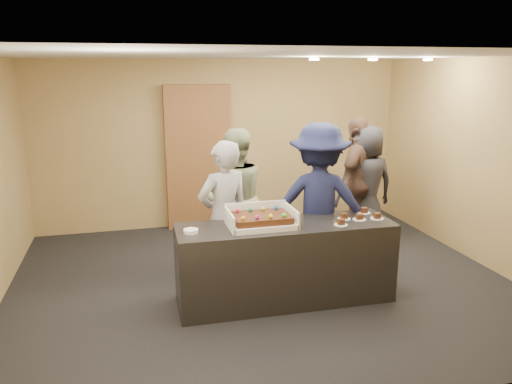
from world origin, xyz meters
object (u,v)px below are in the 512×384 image
at_px(cake_box, 261,221).
at_px(serving_counter, 285,263).
at_px(plate_stack, 191,231).
at_px(person_server_grey, 224,217).
at_px(person_navy_man, 319,204).
at_px(storage_cabinet, 198,158).
at_px(person_brown_extra, 357,181).
at_px(sheet_cake, 261,218).
at_px(person_sage_man, 234,199).
at_px(person_dark_suit, 365,185).

bearing_deg(cake_box, serving_counter, -5.40).
relative_size(plate_stack, person_server_grey, 0.09).
bearing_deg(person_server_grey, person_navy_man, 160.68).
height_order(storage_cabinet, cake_box, storage_cabinet).
bearing_deg(cake_box, person_brown_extra, 39.22).
height_order(storage_cabinet, person_navy_man, storage_cabinet).
bearing_deg(sheet_cake, person_server_grey, 125.59).
relative_size(cake_box, person_brown_extra, 0.38).
distance_m(sheet_cake, person_brown_extra, 2.45).
distance_m(storage_cabinet, cake_box, 2.95).
distance_m(serving_counter, cake_box, 0.57).
xyz_separation_m(storage_cabinet, person_navy_man, (1.09, -2.51, -0.18)).
bearing_deg(storage_cabinet, person_brown_extra, -33.22).
xyz_separation_m(storage_cabinet, plate_stack, (-0.52, -2.99, -0.24)).
bearing_deg(plate_stack, cake_box, 3.96).
bearing_deg(sheet_cake, cake_box, 89.03).
distance_m(storage_cabinet, sheet_cake, 2.97).
height_order(cake_box, person_sage_man, person_sage_man).
distance_m(sheet_cake, person_dark_suit, 2.52).
bearing_deg(cake_box, storage_cabinet, 94.81).
height_order(cake_box, person_server_grey, person_server_grey).
relative_size(sheet_cake, person_brown_extra, 0.32).
xyz_separation_m(cake_box, person_sage_man, (-0.05, 1.12, -0.03)).
distance_m(person_server_grey, person_dark_suit, 2.56).
bearing_deg(serving_counter, person_sage_man, 106.96).
distance_m(cake_box, sheet_cake, 0.06).
relative_size(serving_counter, plate_stack, 15.52).
bearing_deg(sheet_cake, person_brown_extra, 39.69).
xyz_separation_m(plate_stack, person_server_grey, (0.44, 0.48, -0.03)).
xyz_separation_m(cake_box, person_server_grey, (-0.32, 0.42, -0.05)).
bearing_deg(person_sage_man, sheet_cake, 81.03).
height_order(storage_cabinet, person_brown_extra, storage_cabinet).
xyz_separation_m(person_navy_man, person_dark_suit, (1.15, 1.07, -0.08)).
height_order(serving_counter, storage_cabinet, storage_cabinet).
bearing_deg(person_sage_man, serving_counter, 94.56).
height_order(sheet_cake, person_brown_extra, person_brown_extra).
bearing_deg(cake_box, plate_stack, -176.04).
xyz_separation_m(storage_cabinet, person_server_grey, (-0.08, -2.51, -0.26)).
height_order(storage_cabinet, sheet_cake, storage_cabinet).
height_order(serving_counter, plate_stack, plate_stack).
xyz_separation_m(serving_counter, cake_box, (-0.28, 0.03, 0.50)).
xyz_separation_m(sheet_cake, person_server_grey, (-0.32, 0.45, -0.10)).
xyz_separation_m(storage_cabinet, cake_box, (0.25, -2.93, -0.21)).
relative_size(person_sage_man, person_navy_man, 0.94).
distance_m(serving_counter, plate_stack, 1.14).
distance_m(cake_box, person_dark_suit, 2.50).
bearing_deg(serving_counter, person_dark_suit, 42.51).
height_order(cake_box, person_dark_suit, person_dark_suit).
xyz_separation_m(storage_cabinet, person_dark_suit, (2.24, -1.43, -0.26)).
height_order(person_server_grey, person_navy_man, person_navy_man).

